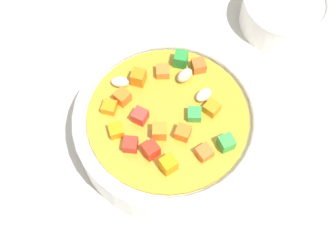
# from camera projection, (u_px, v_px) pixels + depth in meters

# --- Properties ---
(ground_plane) EXTENTS (1.40, 1.40, 0.02)m
(ground_plane) POSITION_uv_depth(u_px,v_px,m) (168.00, 141.00, 0.45)
(ground_plane) COLOR #BAB2A0
(soup_bowl_main) EXTENTS (0.18, 0.18, 0.06)m
(soup_bowl_main) POSITION_uv_depth(u_px,v_px,m) (168.00, 125.00, 0.42)
(soup_bowl_main) COLOR white
(soup_bowl_main) RESTS_ON ground_plane
(spoon) EXTENTS (0.19, 0.06, 0.01)m
(spoon) POSITION_uv_depth(u_px,v_px,m) (31.00, 55.00, 0.49)
(spoon) COLOR silver
(spoon) RESTS_ON ground_plane
(side_bowl_small) EXTENTS (0.10, 0.10, 0.04)m
(side_bowl_small) POSITION_uv_depth(u_px,v_px,m) (285.00, 11.00, 0.50)
(side_bowl_small) COLOR white
(side_bowl_small) RESTS_ON ground_plane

